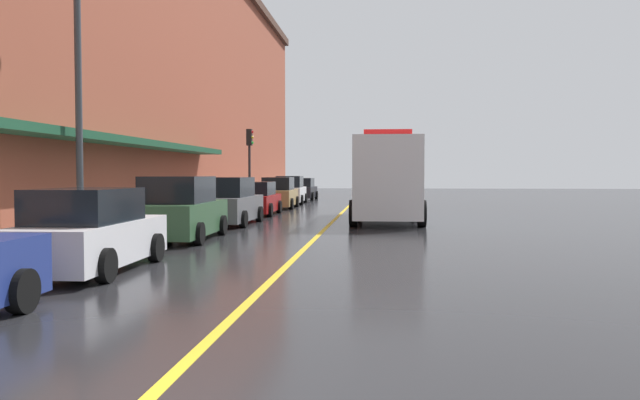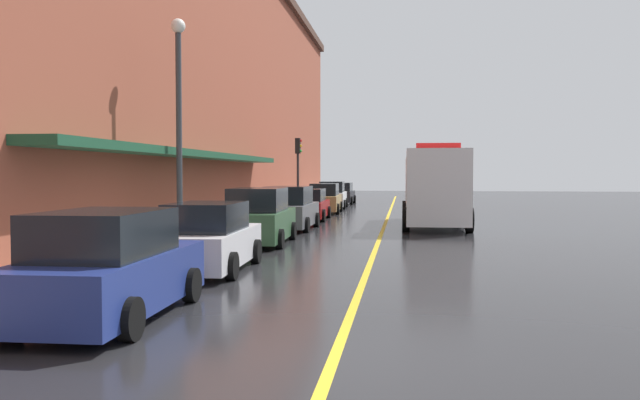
# 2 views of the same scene
# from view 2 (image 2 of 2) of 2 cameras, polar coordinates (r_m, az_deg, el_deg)

# --- Properties ---
(ground_plane) EXTENTS (112.00, 112.00, 0.00)m
(ground_plane) POSITION_cam_2_polar(r_m,az_deg,el_deg) (32.93, 5.87, -1.82)
(ground_plane) COLOR #232326
(sidewalk_left) EXTENTS (2.40, 70.00, 0.15)m
(sidewalk_left) POSITION_cam_2_polar(r_m,az_deg,el_deg) (33.66, -4.74, -1.59)
(sidewalk_left) COLOR #ADA8A0
(sidewalk_left) RESTS_ON ground
(lane_center_stripe) EXTENTS (0.16, 70.00, 0.01)m
(lane_center_stripe) POSITION_cam_2_polar(r_m,az_deg,el_deg) (32.93, 5.87, -1.81)
(lane_center_stripe) COLOR gold
(lane_center_stripe) RESTS_ON ground
(brick_building_left) EXTENTS (11.75, 64.00, 14.98)m
(brick_building_left) POSITION_cam_2_polar(r_m,az_deg,el_deg) (34.97, -15.78, 10.66)
(brick_building_left) COLOR brown
(brick_building_left) RESTS_ON ground
(parked_car_0) EXTENTS (2.13, 4.59, 1.79)m
(parked_car_0) POSITION_cam_2_polar(r_m,az_deg,el_deg) (11.24, -18.11, -5.73)
(parked_car_0) COLOR navy
(parked_car_0) RESTS_ON ground
(parked_car_1) EXTENTS (2.08, 4.50, 1.68)m
(parked_car_1) POSITION_cam_2_polar(r_m,az_deg,el_deg) (16.10, -9.76, -3.39)
(parked_car_1) COLOR silver
(parked_car_1) RESTS_ON ground
(parked_car_2) EXTENTS (2.19, 4.69, 1.90)m
(parked_car_2) POSITION_cam_2_polar(r_m,az_deg,el_deg) (22.00, -5.38, -1.59)
(parked_car_2) COLOR #2D5133
(parked_car_2) RESTS_ON ground
(parked_car_3) EXTENTS (2.14, 4.67, 1.85)m
(parked_car_3) POSITION_cam_2_polar(r_m,az_deg,el_deg) (27.54, -2.71, -0.83)
(parked_car_3) COLOR #595B60
(parked_car_3) RESTS_ON ground
(parked_car_4) EXTENTS (2.19, 4.68, 1.60)m
(parked_car_4) POSITION_cam_2_polar(r_m,az_deg,el_deg) (33.17, -1.13, -0.46)
(parked_car_4) COLOR maroon
(parked_car_4) RESTS_ON ground
(parked_car_5) EXTENTS (2.06, 4.61, 1.78)m
(parked_car_5) POSITION_cam_2_polar(r_m,az_deg,el_deg) (39.01, 0.42, 0.07)
(parked_car_5) COLOR #A5844C
(parked_car_5) RESTS_ON ground
(parked_car_6) EXTENTS (2.10, 4.91, 1.84)m
(parked_car_6) POSITION_cam_2_polar(r_m,az_deg,el_deg) (44.47, 1.10, 0.38)
(parked_car_6) COLOR silver
(parked_car_6) RESTS_ON ground
(parked_car_7) EXTENTS (2.04, 4.28, 1.66)m
(parked_car_7) POSITION_cam_2_polar(r_m,az_deg,el_deg) (50.71, 1.91, 0.54)
(parked_car_7) COLOR black
(parked_car_7) RESTS_ON ground
(box_truck) EXTENTS (2.87, 9.23, 3.61)m
(box_truck) POSITION_cam_2_polar(r_m,az_deg,el_deg) (29.94, 10.00, 1.05)
(box_truck) COLOR silver
(box_truck) RESTS_ON ground
(parking_meter_0) EXTENTS (0.14, 0.18, 1.33)m
(parking_meter_0) POSITION_cam_2_polar(r_m,az_deg,el_deg) (18.43, -12.39, -1.85)
(parking_meter_0) COLOR #4C4C51
(parking_meter_0) RESTS_ON sidewalk_left
(parking_meter_1) EXTENTS (0.14, 0.18, 1.33)m
(parking_meter_1) POSITION_cam_2_polar(r_m,az_deg,el_deg) (19.50, -11.25, -1.61)
(parking_meter_1) COLOR #4C4C51
(parking_meter_1) RESTS_ON sidewalk_left
(parking_meter_2) EXTENTS (0.14, 0.18, 1.33)m
(parking_meter_2) POSITION_cam_2_polar(r_m,az_deg,el_deg) (40.99, -1.32, 0.50)
(parking_meter_2) COLOR #4C4C51
(parking_meter_2) RESTS_ON sidewalk_left
(parking_meter_3) EXTENTS (0.14, 0.18, 1.33)m
(parking_meter_3) POSITION_cam_2_polar(r_m,az_deg,el_deg) (13.87, -19.37, -3.29)
(parking_meter_3) COLOR #4C4C51
(parking_meter_3) RESTS_ON sidewalk_left
(street_lamp_left) EXTENTS (0.44, 0.44, 6.94)m
(street_lamp_left) POSITION_cam_2_polar(r_m,az_deg,el_deg) (20.39, -12.33, 7.95)
(street_lamp_left) COLOR #33383D
(street_lamp_left) RESTS_ON sidewalk_left
(traffic_light_near) EXTENTS (0.38, 0.36, 4.30)m
(traffic_light_near) POSITION_cam_2_polar(r_m,az_deg,el_deg) (37.92, -1.95, 3.51)
(traffic_light_near) COLOR #232326
(traffic_light_near) RESTS_ON sidewalk_left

